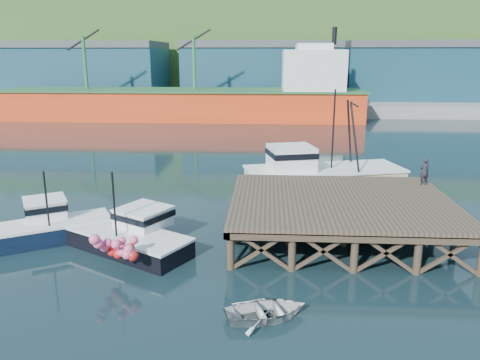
# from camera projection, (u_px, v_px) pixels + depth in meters

# --- Properties ---
(ground) EXTENTS (300.00, 300.00, 0.00)m
(ground) POSITION_uv_depth(u_px,v_px,m) (241.00, 232.00, 26.50)
(ground) COLOR black
(ground) RESTS_ON ground
(wharf) EXTENTS (12.00, 10.00, 2.62)m
(wharf) POSITION_uv_depth(u_px,v_px,m) (341.00, 203.00, 25.50)
(wharf) COLOR brown
(wharf) RESTS_ON ground
(far_quay) EXTENTS (160.00, 40.00, 2.00)m
(far_quay) POSITION_uv_depth(u_px,v_px,m) (261.00, 100.00, 93.75)
(far_quay) COLOR gray
(far_quay) RESTS_ON ground
(warehouse_left) EXTENTS (32.00, 16.00, 9.00)m
(warehouse_left) POSITION_uv_depth(u_px,v_px,m) (79.00, 73.00, 89.57)
(warehouse_left) COLOR #1A4657
(warehouse_left) RESTS_ON far_quay
(warehouse_mid) EXTENTS (28.00, 16.00, 9.00)m
(warehouse_mid) POSITION_uv_depth(u_px,v_px,m) (261.00, 73.00, 87.51)
(warehouse_mid) COLOR #1A4657
(warehouse_mid) RESTS_ON far_quay
(warehouse_right) EXTENTS (30.00, 16.00, 9.00)m
(warehouse_right) POSITION_uv_depth(u_px,v_px,m) (425.00, 73.00, 85.74)
(warehouse_right) COLOR #1A4657
(warehouse_right) RESTS_ON far_quay
(cargo_ship) EXTENTS (55.50, 10.00, 13.75)m
(cargo_ship) POSITION_uv_depth(u_px,v_px,m) (205.00, 98.00, 72.43)
(cargo_ship) COLOR #F14016
(cargo_ship) RESTS_ON ground
(hillside) EXTENTS (220.00, 50.00, 22.00)m
(hillside) POSITION_uv_depth(u_px,v_px,m) (264.00, 50.00, 120.10)
(hillside) COLOR #2D511E
(hillside) RESTS_ON ground
(boat_navy) EXTENTS (6.73, 5.27, 4.03)m
(boat_navy) POSITION_uv_depth(u_px,v_px,m) (48.00, 225.00, 25.39)
(boat_navy) COLOR black
(boat_navy) RESTS_ON ground
(boat_black) EXTENTS (7.34, 6.32, 4.31)m
(boat_black) POSITION_uv_depth(u_px,v_px,m) (132.00, 235.00, 24.05)
(boat_black) COLOR black
(boat_black) RESTS_ON ground
(trawler) EXTENTS (11.82, 6.59, 7.49)m
(trawler) POSITION_uv_depth(u_px,v_px,m) (321.00, 173.00, 33.60)
(trawler) COLOR beige
(trawler) RESTS_ON ground
(dinghy) EXTENTS (3.70, 3.12, 0.65)m
(dinghy) POSITION_uv_depth(u_px,v_px,m) (266.00, 311.00, 17.77)
(dinghy) COLOR silver
(dinghy) RESTS_ON ground
(dockworker) EXTENTS (0.66, 0.49, 1.65)m
(dockworker) POSITION_uv_depth(u_px,v_px,m) (424.00, 171.00, 28.17)
(dockworker) COLOR black
(dockworker) RESTS_ON wharf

